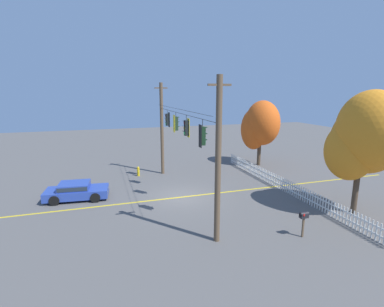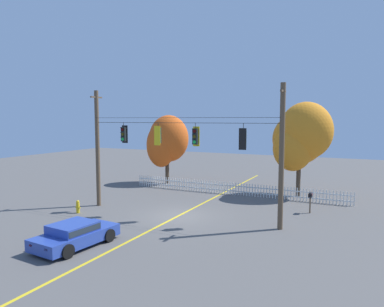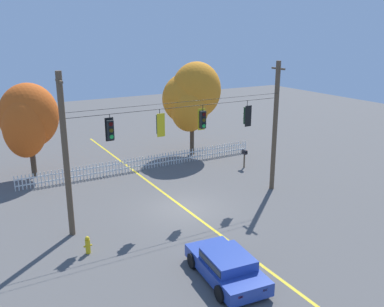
{
  "view_description": "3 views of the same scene",
  "coord_description": "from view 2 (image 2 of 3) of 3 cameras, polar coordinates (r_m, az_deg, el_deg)",
  "views": [
    {
      "loc": [
        18.27,
        -5.12,
        7.17
      ],
      "look_at": [
        0.8,
        0.48,
        3.23
      ],
      "focal_mm": 27.09,
      "sensor_mm": 36.0,
      "label": 1
    },
    {
      "loc": [
        10.33,
        -19.5,
        6.0
      ],
      "look_at": [
        0.67,
        0.53,
        3.87
      ],
      "focal_mm": 34.01,
      "sensor_mm": 36.0,
      "label": 2
    },
    {
      "loc": [
        -10.4,
        -19.13,
        9.64
      ],
      "look_at": [
        0.64,
        0.28,
        3.05
      ],
      "focal_mm": 39.43,
      "sensor_mm": 36.0,
      "label": 3
    }
  ],
  "objects": [
    {
      "name": "traffic_signal_northbound_primary",
      "position": [
        24.26,
        -10.64,
        3.0
      ],
      "size": [
        0.43,
        0.38,
        1.35
      ],
      "color": "black"
    },
    {
      "name": "lane_centerline_stripe",
      "position": [
        22.87,
        -2.12,
        -9.73
      ],
      "size": [
        0.16,
        36.0,
        0.01
      ],
      "primitive_type": "cube",
      "color": "gold",
      "rests_on": "ground"
    },
    {
      "name": "autumn_maple_mid",
      "position": [
        29.19,
        16.62,
        2.43
      ],
      "size": [
        4.61,
        3.95,
        7.29
      ],
      "color": "#473828",
      "rests_on": "ground"
    },
    {
      "name": "ground",
      "position": [
        22.87,
        -2.12,
        -9.74
      ],
      "size": [
        80.0,
        80.0,
        0.0
      ],
      "primitive_type": "plane",
      "color": "#565451"
    },
    {
      "name": "autumn_maple_near_fence",
      "position": [
        33.68,
        -4.09,
        1.98
      ],
      "size": [
        3.82,
        3.45,
        6.34
      ],
      "color": "#473828",
      "rests_on": "ground"
    },
    {
      "name": "traffic_signal_westbound_side",
      "position": [
        22.78,
        -5.32,
        2.83
      ],
      "size": [
        0.43,
        0.38,
        1.4
      ],
      "color": "black"
    },
    {
      "name": "white_picket_fence",
      "position": [
        29.1,
        6.44,
        -5.48
      ],
      "size": [
        17.66,
        0.06,
        0.97
      ],
      "color": "silver",
      "rests_on": "ground"
    },
    {
      "name": "parked_car",
      "position": [
        18.34,
        -17.88,
        -11.91
      ],
      "size": [
        2.33,
        4.22,
        1.15
      ],
      "color": "#28429E",
      "rests_on": "ground"
    },
    {
      "name": "traffic_signal_northbound_secondary",
      "position": [
        20.49,
        8.03,
        2.29
      ],
      "size": [
        0.43,
        0.38,
        1.48
      ],
      "color": "black"
    },
    {
      "name": "signal_support_span",
      "position": [
        22.16,
        -2.16,
        0.35
      ],
      "size": [
        12.8,
        1.1,
        7.9
      ],
      "color": "brown",
      "rests_on": "ground"
    },
    {
      "name": "traffic_signal_eastbound_side",
      "position": [
        21.59,
        0.53,
        2.7
      ],
      "size": [
        0.43,
        0.38,
        1.39
      ],
      "color": "black"
    },
    {
      "name": "fire_hydrant",
      "position": [
        24.53,
        -17.46,
        -7.96
      ],
      "size": [
        0.38,
        0.22,
        0.83
      ],
      "color": "gold",
      "rests_on": "ground"
    },
    {
      "name": "roadside_mailbox",
      "position": [
        24.44,
        18.06,
        -6.39
      ],
      "size": [
        0.25,
        0.44,
        1.34
      ],
      "color": "brown",
      "rests_on": "ground"
    }
  ]
}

